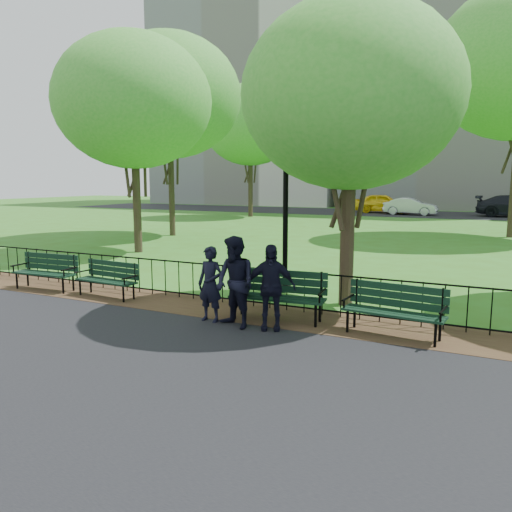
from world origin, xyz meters
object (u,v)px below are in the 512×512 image
at_px(lamppost, 286,207).
at_px(tree_near_e, 351,96).
at_px(person_left, 210,284).
at_px(person_right, 270,287).
at_px(taxi, 383,203).
at_px(person_mid, 235,282).
at_px(park_bench_left_b, 47,268).
at_px(tree_mid_w, 169,96).
at_px(sedan_silver, 411,206).
at_px(tree_near_w, 133,102).
at_px(park_bench_main, 264,287).
at_px(park_bench_right_a, 395,305).
at_px(park_bench_left_a, 109,275).
at_px(tree_far_w, 250,125).

height_order(lamppost, tree_near_e, tree_near_e).
height_order(person_left, person_right, person_right).
distance_m(person_left, taxi, 34.70).
bearing_deg(tree_near_e, person_mid, -117.45).
height_order(park_bench_left_b, tree_mid_w, tree_mid_w).
relative_size(taxi, sedan_silver, 1.15).
bearing_deg(person_right, tree_near_w, 121.39).
distance_m(tree_mid_w, person_mid, 17.50).
relative_size(lamppost, tree_mid_w, 0.40).
distance_m(park_bench_main, park_bench_right_a, 2.59).
xyz_separation_m(tree_near_w, person_left, (7.58, -7.09, -4.95)).
relative_size(tree_mid_w, taxi, 2.08).
bearing_deg(park_bench_right_a, person_right, -157.93).
relative_size(park_bench_left_b, tree_near_e, 0.27).
height_order(tree_mid_w, sedan_silver, tree_mid_w).
distance_m(park_bench_left_a, person_right, 4.66).
xyz_separation_m(person_mid, taxi, (-4.48, 34.65, -0.07)).
relative_size(tree_near_w, tree_far_w, 0.84).
bearing_deg(taxi, sedan_silver, -128.95).
relative_size(tree_near_w, tree_mid_w, 0.84).
bearing_deg(sedan_silver, lamppost, -176.00).
relative_size(park_bench_left_a, sedan_silver, 0.41).
height_order(person_left, person_mid, person_mid).
bearing_deg(park_bench_left_b, tree_near_e, 10.34).
bearing_deg(person_left, park_bench_main, 35.84).
bearing_deg(lamppost, tree_near_e, -19.11).
height_order(park_bench_main, lamppost, lamppost).
xyz_separation_m(person_left, sedan_silver, (-1.31, 32.93, -0.07)).
relative_size(tree_near_e, person_mid, 3.77).
height_order(park_bench_left_a, park_bench_left_b, park_bench_left_b).
relative_size(park_bench_left_a, tree_near_e, 0.25).
distance_m(park_bench_right_a, tree_mid_w, 18.90).
distance_m(park_bench_left_b, person_right, 6.65).
xyz_separation_m(tree_near_e, person_right, (-0.75, -2.52, -3.77)).
distance_m(park_bench_right_a, tree_near_e, 4.66).
height_order(tree_near_w, tree_near_e, tree_near_w).
xyz_separation_m(park_bench_left_a, tree_near_e, (5.35, 1.80, 4.06)).
bearing_deg(person_left, tree_near_e, 53.78).
bearing_deg(tree_mid_w, sedan_silver, 67.36).
height_order(tree_mid_w, person_left, tree_mid_w).
relative_size(park_bench_right_a, tree_near_w, 0.22).
xyz_separation_m(park_bench_left_a, sedan_silver, (1.98, 32.20, 0.15)).
bearing_deg(person_right, sedan_silver, 74.45).
bearing_deg(tree_near_e, lamppost, 160.89).
bearing_deg(taxi, person_mid, -179.75).
relative_size(park_bench_right_a, lamppost, 0.47).
bearing_deg(park_bench_main, person_right, -61.40).
xyz_separation_m(person_right, sedan_silver, (-2.61, 32.91, -0.13)).
bearing_deg(tree_near_e, person_left, -128.98).
distance_m(park_bench_left_a, sedan_silver, 32.26).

